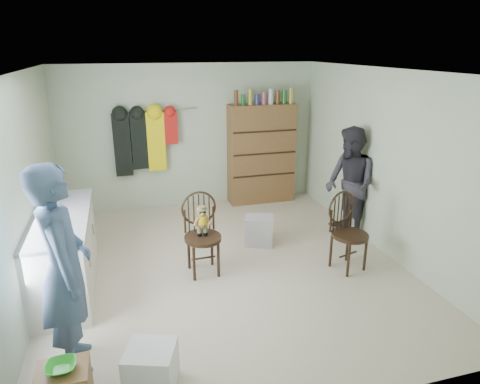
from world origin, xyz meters
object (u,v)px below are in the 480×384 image
object	(u,v)px
chair_front	(202,228)
dresser	(261,153)
counter	(65,252)
chair_far	(347,228)

from	to	relation	value
chair_front	dresser	distance (m)	2.83
counter	chair_front	world-z (taller)	chair_front
chair_far	dresser	distance (m)	2.77
chair_far	dresser	size ratio (longest dim) A/B	0.49
counter	chair_far	distance (m)	3.47
counter	chair_front	bearing A→B (deg)	-1.06
chair_front	counter	bearing A→B (deg)	176.61
counter	chair_front	xyz separation A→B (m)	(1.63, -0.03, 0.12)
counter	dresser	bearing A→B (deg)	35.68
counter	dresser	world-z (taller)	dresser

